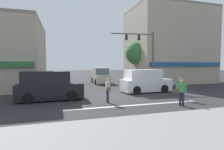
% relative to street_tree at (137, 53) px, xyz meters
% --- Properties ---
extents(ground_plane, '(120.00, 120.00, 0.00)m').
position_rel_street_tree_xyz_m(ground_plane, '(-5.31, -7.89, -4.06)').
color(ground_plane, '#2B2B2D').
extents(lane_marking_stripe, '(9.00, 0.24, 0.01)m').
position_rel_street_tree_xyz_m(lane_marking_stripe, '(-5.31, -11.39, -4.06)').
color(lane_marking_stripe, silver).
rests_on(lane_marking_stripe, ground).
extents(sidewalk_curb, '(40.00, 5.00, 0.16)m').
position_rel_street_tree_xyz_m(sidewalk_curb, '(-5.31, -16.39, -3.98)').
color(sidewalk_curb, gray).
rests_on(sidewalk_curb, ground).
extents(building_right_corner, '(10.94, 8.22, 10.48)m').
position_rel_street_tree_xyz_m(building_right_corner, '(5.32, 0.86, 1.17)').
color(building_right_corner, tan).
rests_on(building_right_corner, ground).
extents(street_tree, '(3.14, 3.14, 5.66)m').
position_rel_street_tree_xyz_m(street_tree, '(0.00, 0.00, 0.00)').
color(street_tree, '#4C3823').
rests_on(street_tree, ground).
extents(utility_pole_near_left, '(1.40, 0.22, 7.13)m').
position_rel_street_tree_xyz_m(utility_pole_near_left, '(-13.57, -4.54, -0.35)').
color(utility_pole_near_left, brown).
rests_on(utility_pole_near_left, ground).
extents(traffic_light_mast, '(4.87, 0.68, 6.20)m').
position_rel_street_tree_xyz_m(traffic_light_mast, '(-0.73, -3.66, 0.11)').
color(traffic_light_mast, '#47474C').
rests_on(traffic_light_mast, ground).
extents(van_parked_curbside, '(4.69, 2.22, 2.11)m').
position_rel_street_tree_xyz_m(van_parked_curbside, '(-2.27, -6.79, -3.06)').
color(van_parked_curbside, silver).
rests_on(van_parked_curbside, ground).
extents(van_waiting_far, '(2.13, 4.65, 2.11)m').
position_rel_street_tree_xyz_m(van_waiting_far, '(-4.63, 1.84, -3.06)').
color(van_waiting_far, '#B7B29E').
rests_on(van_waiting_far, ground).
extents(van_crossing_center, '(4.62, 2.09, 2.11)m').
position_rel_street_tree_xyz_m(van_crossing_center, '(-10.68, -8.12, -3.06)').
color(van_crossing_center, black).
rests_on(van_crossing_center, ground).
extents(pedestrian_foreground_with_bag, '(0.49, 0.66, 1.67)m').
position_rel_street_tree_xyz_m(pedestrian_foreground_with_bag, '(-2.60, -12.37, -3.11)').
color(pedestrian_foreground_with_bag, '#232838').
rests_on(pedestrian_foreground_with_bag, ground).
extents(pedestrian_mid_crossing, '(0.29, 0.67, 1.67)m').
position_rel_street_tree_xyz_m(pedestrian_mid_crossing, '(-6.82, -10.19, -3.11)').
color(pedestrian_mid_crossing, '#333338').
rests_on(pedestrian_mid_crossing, ground).
extents(pedestrian_far_side, '(0.42, 0.44, 1.67)m').
position_rel_street_tree_xyz_m(pedestrian_far_side, '(-1.46, -10.81, -3.11)').
color(pedestrian_far_side, '#333338').
rests_on(pedestrian_far_side, ground).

